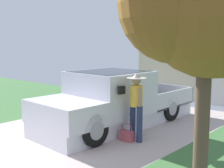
% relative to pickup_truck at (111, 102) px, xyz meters
% --- Properties ---
extents(pickup_truck, '(2.16, 5.49, 1.66)m').
position_rel_pickup_truck_xyz_m(pickup_truck, '(0.00, 0.00, 0.00)').
color(pickup_truck, silver).
rests_on(pickup_truck, ground).
extents(person_with_hat, '(0.50, 0.50, 1.72)m').
position_rel_pickup_truck_xyz_m(person_with_hat, '(1.30, -0.46, 0.25)').
color(person_with_hat, navy).
rests_on(person_with_hat, ground).
extents(handbag, '(0.35, 0.18, 0.47)m').
position_rel_pickup_truck_xyz_m(handbag, '(1.18, -0.68, -0.59)').
color(handbag, '#B24C56').
rests_on(handbag, ground).
extents(front_yard_tree, '(2.31, 2.37, 4.13)m').
position_rel_pickup_truck_xyz_m(front_yard_tree, '(3.80, -2.15, 2.30)').
color(front_yard_tree, brown).
rests_on(front_yard_tree, ground).
extents(wheeled_trash_bin, '(0.60, 0.72, 1.00)m').
position_rel_pickup_truck_xyz_m(wheeled_trash_bin, '(-3.77, 3.36, -0.19)').
color(wheeled_trash_bin, '#424247').
rests_on(wheeled_trash_bin, ground).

